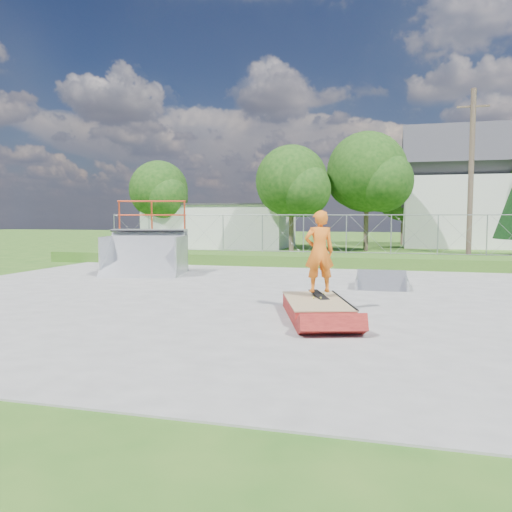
% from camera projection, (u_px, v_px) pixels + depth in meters
% --- Properties ---
extents(ground, '(120.00, 120.00, 0.00)m').
position_uv_depth(ground, '(240.00, 298.00, 13.53)').
color(ground, '#2A5D1A').
rests_on(ground, ground).
extents(concrete_pad, '(20.00, 16.00, 0.04)m').
position_uv_depth(concrete_pad, '(240.00, 297.00, 13.53)').
color(concrete_pad, gray).
rests_on(concrete_pad, ground).
extents(grass_berm, '(24.00, 3.00, 0.50)m').
position_uv_depth(grass_berm, '(300.00, 260.00, 22.67)').
color(grass_berm, '#2A5D1A').
rests_on(grass_berm, ground).
extents(grind_box, '(1.94, 2.82, 0.38)m').
position_uv_depth(grind_box, '(316.00, 308.00, 10.94)').
color(grind_box, maroon).
rests_on(grind_box, concrete_pad).
extents(quarter_pipe, '(3.24, 2.90, 2.83)m').
position_uv_depth(quarter_pipe, '(144.00, 238.00, 18.57)').
color(quarter_pipe, '#AEB2B6').
rests_on(quarter_pipe, concrete_pad).
extents(flat_bank_ramp, '(1.55, 1.65, 0.46)m').
position_uv_depth(flat_bank_ramp, '(382.00, 281.00, 15.20)').
color(flat_bank_ramp, '#AEB2B6').
rests_on(flat_bank_ramp, concrete_pad).
extents(skateboard, '(0.58, 0.80, 0.13)m').
position_uv_depth(skateboard, '(319.00, 295.00, 11.32)').
color(skateboard, black).
rests_on(skateboard, grind_box).
extents(skater, '(0.78, 0.64, 1.84)m').
position_uv_depth(skater, '(319.00, 255.00, 11.25)').
color(skater, orange).
rests_on(skater, grind_box).
extents(concrete_stairs, '(1.50, 1.60, 0.80)m').
position_uv_depth(concrete_stairs, '(123.00, 254.00, 24.04)').
color(concrete_stairs, gray).
rests_on(concrete_stairs, ground).
extents(chain_link_fence, '(20.00, 0.06, 1.80)m').
position_uv_depth(chain_link_fence, '(303.00, 234.00, 23.54)').
color(chain_link_fence, gray).
rests_on(chain_link_fence, grass_berm).
extents(utility_building_flat, '(10.00, 6.00, 3.00)m').
position_uv_depth(utility_building_flat, '(221.00, 226.00, 36.65)').
color(utility_building_flat, silver).
rests_on(utility_building_flat, ground).
extents(gable_house, '(8.40, 6.08, 8.94)m').
position_uv_depth(gable_house, '(462.00, 194.00, 36.01)').
color(gable_house, silver).
rests_on(gable_house, ground).
extents(utility_pole, '(0.24, 0.24, 8.00)m').
position_uv_depth(utility_pole, '(471.00, 177.00, 22.88)').
color(utility_pole, brown).
rests_on(utility_pole, ground).
extents(tree_left_near, '(4.76, 4.48, 6.65)m').
position_uv_depth(tree_left_near, '(295.00, 184.00, 30.83)').
color(tree_left_near, brown).
rests_on(tree_left_near, ground).
extents(tree_center, '(5.44, 5.12, 7.60)m').
position_uv_depth(tree_center, '(371.00, 175.00, 31.54)').
color(tree_center, brown).
rests_on(tree_center, ground).
extents(tree_left_far, '(4.42, 4.16, 6.18)m').
position_uv_depth(tree_left_far, '(161.00, 192.00, 35.34)').
color(tree_left_far, brown).
rests_on(tree_left_far, ground).
extents(tree_back_mid, '(4.08, 3.84, 5.70)m').
position_uv_depth(tree_back_mid, '(406.00, 198.00, 38.77)').
color(tree_back_mid, brown).
rests_on(tree_back_mid, ground).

